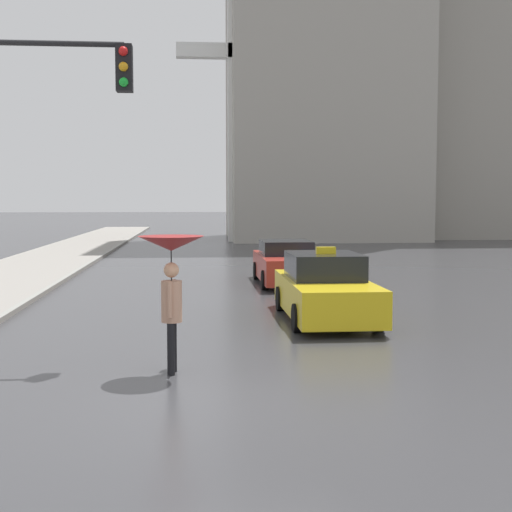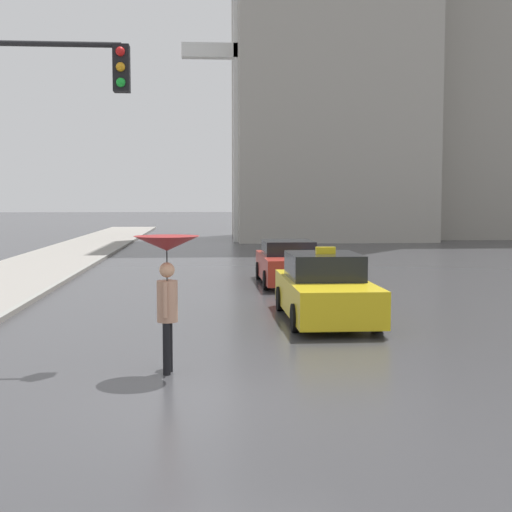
{
  "view_description": "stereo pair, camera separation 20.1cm",
  "coord_description": "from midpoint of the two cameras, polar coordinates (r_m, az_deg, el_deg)",
  "views": [
    {
      "loc": [
        -0.82,
        -9.4,
        2.75
      ],
      "look_at": [
        0.65,
        7.54,
        1.4
      ],
      "focal_mm": 50.0,
      "sensor_mm": 36.0,
      "label": 1
    },
    {
      "loc": [
        -0.62,
        -9.42,
        2.75
      ],
      "look_at": [
        0.65,
        7.54,
        1.4
      ],
      "focal_mm": 50.0,
      "sensor_mm": 36.0,
      "label": 2
    }
  ],
  "objects": [
    {
      "name": "monument_cross",
      "position": [
        47.25,
        -1.84,
        12.95
      ],
      "size": [
        7.5,
        0.9,
        17.04
      ],
      "color": "white",
      "rests_on": "ground_plane"
    },
    {
      "name": "pedestrian_with_umbrella",
      "position": [
        11.24,
        -7.31,
        -0.69
      ],
      "size": [
        1.03,
        1.03,
        2.18
      ],
      "rotation": [
        0.0,
        0.0,
        1.45
      ],
      "color": "black",
      "rests_on": "ground_plane"
    },
    {
      "name": "taxi",
      "position": [
        16.39,
        5.2,
        -2.69
      ],
      "size": [
        1.91,
        4.7,
        1.68
      ],
      "rotation": [
        0.0,
        0.0,
        3.14
      ],
      "color": "gold",
      "rests_on": "ground_plane"
    },
    {
      "name": "building_tower_far",
      "position": [
        56.68,
        17.06,
        14.91
      ],
      "size": [
        13.87,
        9.62,
        26.31
      ],
      "color": "gray",
      "rests_on": "ground_plane"
    },
    {
      "name": "sedan_red",
      "position": [
        23.26,
        2.2,
        -0.62
      ],
      "size": [
        1.91,
        4.68,
        1.41
      ],
      "rotation": [
        0.0,
        0.0,
        3.14
      ],
      "color": "#A52D23",
      "rests_on": "ground_plane"
    },
    {
      "name": "ground_plane",
      "position": [
        9.83,
        -0.55,
        -11.7
      ],
      "size": [
        300.0,
        300.0,
        0.0
      ],
      "primitive_type": "plane",
      "color": "#38383A"
    }
  ]
}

